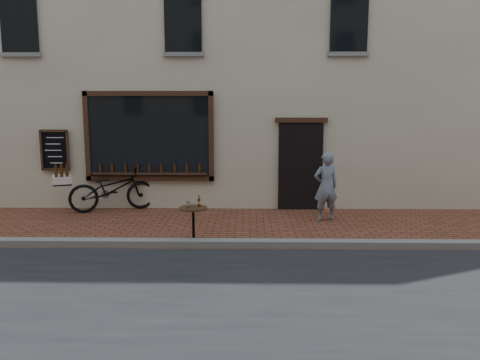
{
  "coord_description": "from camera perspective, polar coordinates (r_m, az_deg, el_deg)",
  "views": [
    {
      "loc": [
        0.59,
        -8.25,
        2.57
      ],
      "look_at": [
        0.42,
        1.2,
        1.1
      ],
      "focal_mm": 35.0,
      "sensor_mm": 36.0,
      "label": 1
    }
  ],
  "objects": [
    {
      "name": "pedestrian",
      "position": [
        10.84,
        10.43,
        -0.78
      ],
      "size": [
        0.65,
        0.5,
        1.57
      ],
      "primitive_type": "imported",
      "rotation": [
        0.0,
        0.0,
        3.38
      ],
      "color": "slate",
      "rests_on": "ground"
    },
    {
      "name": "cargo_bicycle",
      "position": [
        12.1,
        -15.49,
        -1.02
      ],
      "size": [
        2.5,
        1.54,
        1.18
      ],
      "rotation": [
        0.0,
        0.0,
        1.96
      ],
      "color": "black",
      "rests_on": "ground"
    },
    {
      "name": "kerb",
      "position": [
        8.83,
        -2.86,
        -7.68
      ],
      "size": [
        90.0,
        0.25,
        0.12
      ],
      "primitive_type": "cube",
      "color": "slate",
      "rests_on": "ground"
    },
    {
      "name": "shop_building",
      "position": [
        14.95,
        -1.31,
        18.19
      ],
      "size": [
        28.0,
        6.2,
        10.0
      ],
      "color": "beige",
      "rests_on": "ground"
    },
    {
      "name": "ground",
      "position": [
        8.66,
        -2.95,
        -8.44
      ],
      "size": [
        90.0,
        90.0,
        0.0
      ],
      "primitive_type": "plane",
      "color": "brown",
      "rests_on": "ground"
    },
    {
      "name": "bistro_table",
      "position": [
        8.99,
        -5.7,
        -4.56
      ],
      "size": [
        0.54,
        0.54,
        0.92
      ],
      "color": "black",
      "rests_on": "ground"
    }
  ]
}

